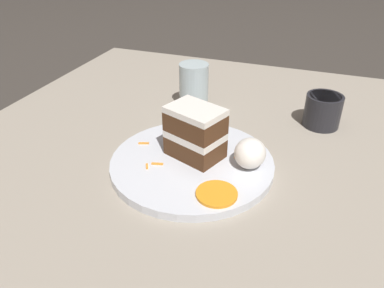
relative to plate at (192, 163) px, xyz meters
The scene contains 9 objects.
ground_plane 0.05m from the plate, 122.50° to the right, with size 6.00×6.00×0.00m, color #38332D.
dining_table 0.04m from the plate, 122.50° to the right, with size 1.26×1.11×0.02m, color gray.
plate is the anchor object (origin of this frame).
cake_slice 0.06m from the plate, ahead, with size 0.10×0.12×0.10m.
cream_dollop 0.11m from the plate, 80.42° to the right, with size 0.06×0.06×0.05m, color white.
orange_garnish 0.11m from the plate, 138.74° to the right, with size 0.07×0.07×0.01m, color orange.
carrot_shreds_scatter 0.03m from the plate, 91.57° to the left, with size 0.11×0.21×0.00m.
drinking_glass 0.26m from the plate, 19.07° to the left, with size 0.07×0.07×0.11m.
coffee_mug 0.34m from the plate, 40.41° to the right, with size 0.08×0.08×0.07m.
Camera 1 is at (-0.53, -0.17, 0.43)m, focal length 35.00 mm.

